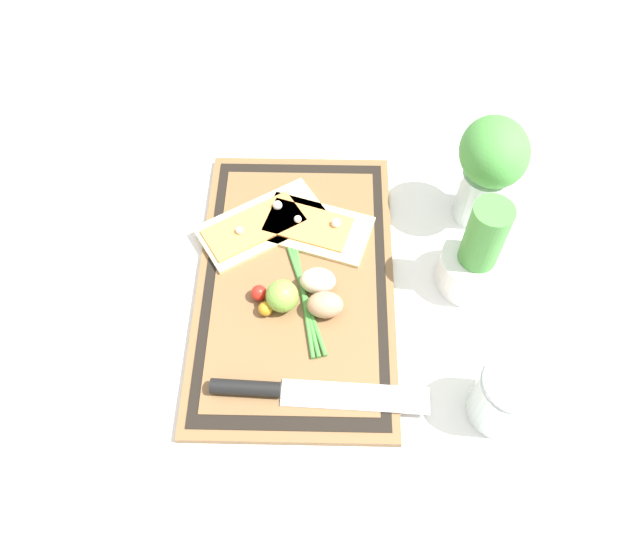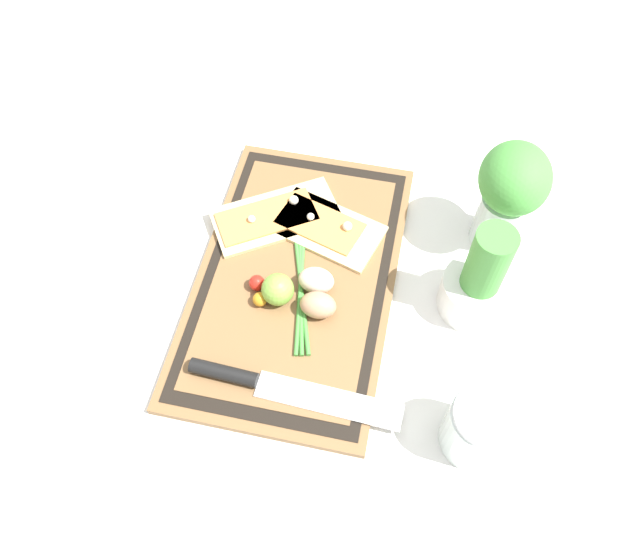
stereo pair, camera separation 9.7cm
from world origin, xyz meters
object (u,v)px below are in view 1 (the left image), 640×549
(pizza_slice_near, at_px, (261,224))
(lime, at_px, (282,296))
(sauce_jar, at_px, (504,398))
(knife, at_px, (283,391))
(cherry_tomato_red, at_px, (259,293))
(egg_brown, at_px, (325,305))
(cherry_tomato_yellow, at_px, (265,309))
(pizza_slice_far, at_px, (314,227))
(egg_pink, at_px, (318,281))
(herb_pot, at_px, (477,258))
(herb_glass, at_px, (490,166))

(pizza_slice_near, relative_size, lime, 4.59)
(pizza_slice_near, xyz_separation_m, sauce_jar, (0.31, 0.36, 0.02))
(knife, height_order, cherry_tomato_red, cherry_tomato_red)
(egg_brown, bearing_deg, cherry_tomato_yellow, -87.86)
(pizza_slice_near, height_order, pizza_slice_far, same)
(pizza_slice_near, distance_m, egg_brown, 0.20)
(egg_pink, bearing_deg, cherry_tomato_yellow, -59.84)
(lime, bearing_deg, egg_brown, 80.11)
(lime, distance_m, sauce_jar, 0.35)
(cherry_tomato_red, distance_m, cherry_tomato_yellow, 0.03)
(cherry_tomato_red, height_order, herb_pot, herb_pot)
(lime, bearing_deg, knife, 3.17)
(knife, xyz_separation_m, lime, (-0.14, -0.01, 0.02))
(lime, bearing_deg, pizza_slice_near, -163.36)
(lime, bearing_deg, cherry_tomato_red, -108.07)
(egg_brown, relative_size, herb_glass, 0.28)
(egg_pink, height_order, lime, lime)
(pizza_slice_far, xyz_separation_m, herb_glass, (-0.05, 0.28, 0.10))
(cherry_tomato_yellow, xyz_separation_m, herb_pot, (-0.08, 0.32, 0.04))
(cherry_tomato_yellow, bearing_deg, herb_glass, 121.52)
(sauce_jar, bearing_deg, egg_brown, -120.62)
(cherry_tomato_red, bearing_deg, herb_pot, 98.24)
(cherry_tomato_red, bearing_deg, pizza_slice_near, -176.84)
(pizza_slice_far, bearing_deg, herb_glass, 100.88)
(pizza_slice_near, xyz_separation_m, cherry_tomato_yellow, (0.16, 0.02, 0.01))
(pizza_slice_far, xyz_separation_m, lime, (0.14, -0.04, 0.02))
(sauce_jar, bearing_deg, pizza_slice_near, -130.70)
(egg_pink, relative_size, herb_pot, 0.31)
(cherry_tomato_red, bearing_deg, cherry_tomato_yellow, 23.51)
(lime, xyz_separation_m, herb_pot, (-0.06, 0.30, 0.02))
(egg_brown, bearing_deg, knife, -23.21)
(herb_pot, distance_m, sauce_jar, 0.22)
(pizza_slice_far, bearing_deg, cherry_tomato_red, -31.84)
(egg_brown, distance_m, cherry_tomato_red, 0.11)
(pizza_slice_far, distance_m, herb_glass, 0.30)
(pizza_slice_near, xyz_separation_m, cherry_tomato_red, (0.14, 0.01, 0.01))
(egg_brown, xyz_separation_m, lime, (-0.01, -0.07, 0.00))
(egg_brown, relative_size, egg_pink, 1.00)
(egg_pink, xyz_separation_m, sauce_jar, (0.19, 0.26, 0.01))
(knife, bearing_deg, egg_brown, 156.79)
(pizza_slice_near, relative_size, sauce_jar, 2.18)
(pizza_slice_near, bearing_deg, herb_pot, 75.33)
(egg_brown, distance_m, herb_pot, 0.24)
(lime, xyz_separation_m, cherry_tomato_yellow, (0.01, -0.03, -0.01))
(pizza_slice_far, distance_m, egg_pink, 0.11)
(knife, distance_m, cherry_tomato_red, 0.16)
(pizza_slice_far, xyz_separation_m, egg_brown, (0.16, 0.02, 0.02))
(herb_glass, bearing_deg, cherry_tomato_yellow, -58.48)
(pizza_slice_near, xyz_separation_m, pizza_slice_far, (0.01, 0.09, 0.00))
(pizza_slice_far, xyz_separation_m, knife, (0.29, -0.04, 0.00))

